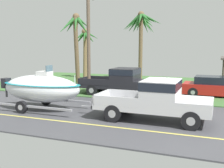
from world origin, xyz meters
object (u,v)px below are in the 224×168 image
(palm_tree_far_right, at_px, (85,42))
(parked_pickup_background, at_px, (125,81))
(pickup_truck_towing, at_px, (160,99))
(palm_tree_near_left, at_px, (141,28))
(boat_on_trailer, at_px, (41,88))
(utility_pole, at_px, (89,41))
(parked_sedan_far, at_px, (217,87))
(palm_tree_near_right, at_px, (141,27))
(palm_tree_mid, at_px, (76,33))

(palm_tree_far_right, bearing_deg, parked_pickup_background, -48.92)
(parked_pickup_background, bearing_deg, pickup_truck_towing, -57.29)
(palm_tree_near_left, bearing_deg, boat_on_trailer, -100.57)
(boat_on_trailer, height_order, utility_pole, utility_pole)
(parked_pickup_background, bearing_deg, palm_tree_far_right, 131.08)
(boat_on_trailer, height_order, parked_sedan_far, boat_on_trailer)
(palm_tree_near_left, bearing_deg, parked_pickup_background, -84.11)
(boat_on_trailer, relative_size, parked_pickup_background, 1.02)
(parked_sedan_far, xyz_separation_m, palm_tree_near_right, (-7.33, 6.90, 4.55))
(palm_tree_near_left, height_order, utility_pole, utility_pole)
(utility_pole, bearing_deg, palm_tree_near_right, 84.23)
(boat_on_trailer, height_order, palm_tree_mid, palm_tree_mid)
(pickup_truck_towing, height_order, palm_tree_near_left, palm_tree_near_left)
(boat_on_trailer, relative_size, parked_sedan_far, 1.30)
(boat_on_trailer, bearing_deg, palm_tree_near_left, 79.43)
(boat_on_trailer, distance_m, utility_pole, 5.52)
(pickup_truck_towing, height_order, boat_on_trailer, boat_on_trailer)
(palm_tree_far_right, bearing_deg, utility_pole, -62.09)
(parked_pickup_background, bearing_deg, palm_tree_near_right, 98.84)
(parked_sedan_far, bearing_deg, palm_tree_far_right, 154.72)
(pickup_truck_towing, distance_m, palm_tree_mid, 11.70)
(palm_tree_mid, bearing_deg, palm_tree_near_right, 64.61)
(pickup_truck_towing, distance_m, boat_on_trailer, 6.50)
(boat_on_trailer, xyz_separation_m, parked_sedan_far, (8.83, 7.61, -0.51))
(palm_tree_near_left, bearing_deg, palm_tree_near_right, 105.78)
(utility_pole, bearing_deg, pickup_truck_towing, -38.97)
(boat_on_trailer, height_order, palm_tree_near_left, palm_tree_near_left)
(palm_tree_near_left, distance_m, palm_tree_far_right, 6.80)
(palm_tree_far_right, bearing_deg, palm_tree_mid, -69.43)
(parked_pickup_background, xyz_separation_m, parked_sedan_far, (5.95, 1.97, -0.39))
(boat_on_trailer, bearing_deg, palm_tree_near_right, 84.13)
(palm_tree_near_right, distance_m, utility_pole, 9.83)
(pickup_truck_towing, distance_m, palm_tree_near_right, 15.90)
(palm_tree_near_left, relative_size, utility_pole, 0.89)
(palm_tree_near_right, bearing_deg, palm_tree_mid, -115.39)
(pickup_truck_towing, relative_size, palm_tree_far_right, 1.05)
(pickup_truck_towing, bearing_deg, boat_on_trailer, 180.00)
(parked_sedan_far, relative_size, palm_tree_near_left, 0.70)
(utility_pole, bearing_deg, palm_tree_far_right, 117.91)
(palm_tree_far_right, relative_size, utility_pole, 0.72)
(palm_tree_near_left, bearing_deg, utility_pole, -103.56)
(palm_tree_near_right, relative_size, palm_tree_mid, 1.09)
(pickup_truck_towing, xyz_separation_m, utility_pole, (-5.98, 4.84, 2.72))
(pickup_truck_towing, xyz_separation_m, parked_sedan_far, (2.33, 7.61, -0.39))
(pickup_truck_towing, relative_size, palm_tree_near_right, 0.84)
(palm_tree_far_right, bearing_deg, palm_tree_near_right, 7.37)
(pickup_truck_towing, height_order, parked_sedan_far, pickup_truck_towing)
(palm_tree_near_left, xyz_separation_m, palm_tree_near_right, (-0.73, 2.59, 0.25))
(parked_sedan_far, distance_m, palm_tree_near_left, 8.98)
(parked_pickup_background, xyz_separation_m, palm_tree_near_left, (-0.65, 6.28, 3.91))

